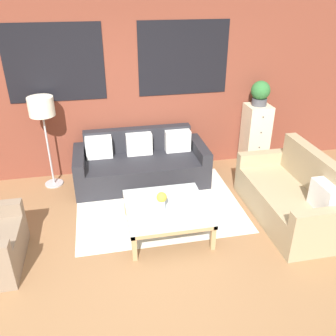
% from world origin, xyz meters
% --- Properties ---
extents(ground_plane, '(16.00, 16.00, 0.00)m').
position_xyz_m(ground_plane, '(0.00, 0.00, 0.00)').
color(ground_plane, '#8E6642').
extents(wall_back_brick, '(8.40, 0.09, 2.80)m').
position_xyz_m(wall_back_brick, '(0.00, 2.44, 1.41)').
color(wall_back_brick, brown).
rests_on(wall_back_brick, ground_plane).
extents(rug, '(2.28, 1.80, 0.00)m').
position_xyz_m(rug, '(0.32, 1.20, 0.00)').
color(rug, silver).
rests_on(rug, ground_plane).
extents(couch_dark, '(2.03, 0.88, 0.78)m').
position_xyz_m(couch_dark, '(0.18, 1.95, 0.28)').
color(couch_dark, '#232328').
rests_on(couch_dark, ground_plane).
extents(settee_vintage, '(0.80, 1.69, 0.92)m').
position_xyz_m(settee_vintage, '(2.00, 0.55, 0.31)').
color(settee_vintage, tan).
rests_on(settee_vintage, ground_plane).
extents(coffee_table, '(1.00, 1.00, 0.36)m').
position_xyz_m(coffee_table, '(0.32, 0.60, 0.32)').
color(coffee_table, silver).
rests_on(coffee_table, ground_plane).
extents(floor_lamp, '(0.37, 0.37, 1.41)m').
position_xyz_m(floor_lamp, '(-1.19, 2.11, 1.20)').
color(floor_lamp, '#B2B2B7').
rests_on(floor_lamp, ground_plane).
extents(drawer_cabinet, '(0.39, 0.41, 1.06)m').
position_xyz_m(drawer_cabinet, '(2.17, 2.16, 0.53)').
color(drawer_cabinet, beige).
rests_on(drawer_cabinet, ground_plane).
extents(potted_plant, '(0.31, 0.31, 0.40)m').
position_xyz_m(potted_plant, '(2.17, 2.16, 1.27)').
color(potted_plant, '#47474C').
rests_on(potted_plant, drawer_cabinet).
extents(flower_vase, '(0.13, 0.13, 0.24)m').
position_xyz_m(flower_vase, '(0.25, 0.54, 0.50)').
color(flower_vase, silver).
rests_on(flower_vase, coffee_table).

